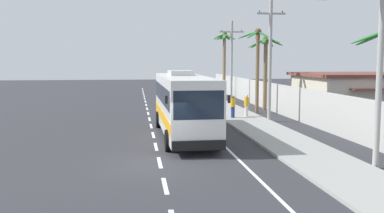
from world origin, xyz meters
The scene contains 16 objects.
ground_plane centered at (0.00, 0.00, 0.00)m, with size 160.00×160.00×0.00m, color #303035.
sidewalk_kerb centered at (6.80, 10.00, 0.07)m, with size 3.20×90.00×0.14m, color #999993.
lane_markings centered at (2.05, 14.71, 0.00)m, with size 3.60×71.00×0.01m.
boundary_wall centered at (10.60, 14.00, 1.18)m, with size 0.24×60.00×2.37m, color #B2B2AD.
coach_bus_foreground centered at (1.70, 6.86, 1.93)m, with size 2.93×11.52×3.71m.
motorcycle_beside_bus centered at (3.78, 16.13, 0.67)m, with size 0.56×1.96×1.67m.
pedestrian_near_kerb centered at (6.05, 13.32, 0.98)m, with size 0.36×0.36×1.62m.
pedestrian_midwalk centered at (7.21, 13.86, 1.00)m, with size 0.36×0.36×1.64m.
utility_pole_nearest centered at (8.41, -1.56, 4.74)m, with size 3.70×0.24×8.92m.
utility_pole_mid centered at (8.36, 11.98, 4.63)m, with size 2.05×0.24×8.89m.
utility_pole_far centered at (8.64, 25.52, 4.34)m, with size 2.54×0.24×8.23m.
palm_second centered at (8.84, 16.79, 4.79)m, with size 3.12×3.06×6.88m.
palm_third centered at (10.28, 37.41, 5.43)m, with size 2.68×2.61×7.73m.
palm_fourth centered at (9.16, 31.55, 5.55)m, with size 2.64×2.65×7.54m.
palm_farthest centered at (10.21, 19.07, 4.43)m, with size 3.27×3.02×6.43m.
roadside_building centered at (17.52, 15.01, 1.67)m, with size 10.87×8.48×3.31m.
Camera 1 is at (-0.95, -17.43, 4.33)m, focal length 40.48 mm.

